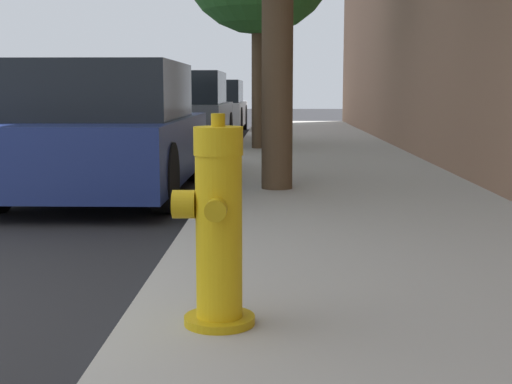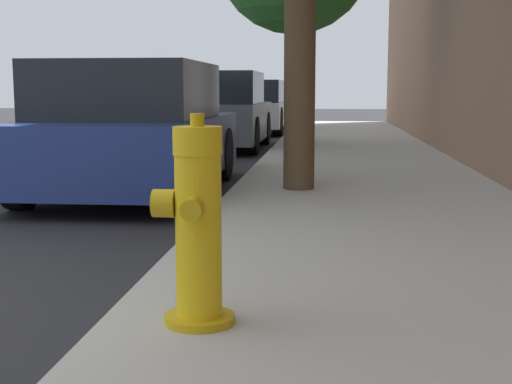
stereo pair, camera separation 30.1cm
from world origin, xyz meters
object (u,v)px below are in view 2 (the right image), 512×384
fire_hydrant (197,228)px  parked_car_mid (218,112)px  parked_car_far (252,107)px  parked_car_near (133,131)px

fire_hydrant → parked_car_mid: bearing=98.4°
parked_car_mid → parked_car_far: 5.36m
fire_hydrant → parked_car_mid: size_ratio=0.23×
parked_car_far → fire_hydrant: bearing=-84.7°
fire_hydrant → parked_car_mid: 10.79m
parked_car_far → parked_car_mid: bearing=-90.9°
fire_hydrant → parked_car_near: (-1.58, 4.72, 0.12)m
parked_car_near → fire_hydrant: bearing=-71.5°
parked_car_near → parked_car_mid: bearing=89.9°
parked_car_near → parked_car_mid: parked_car_mid is taller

